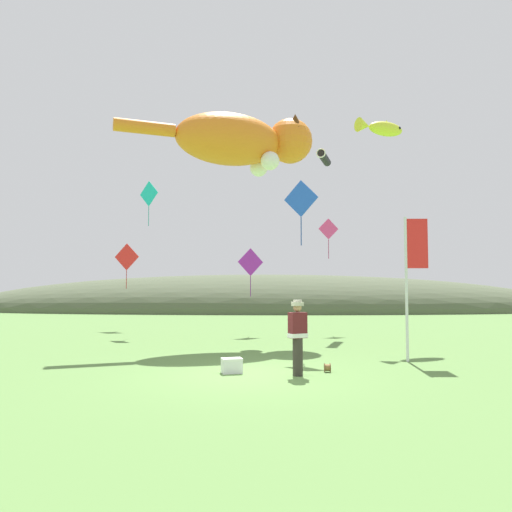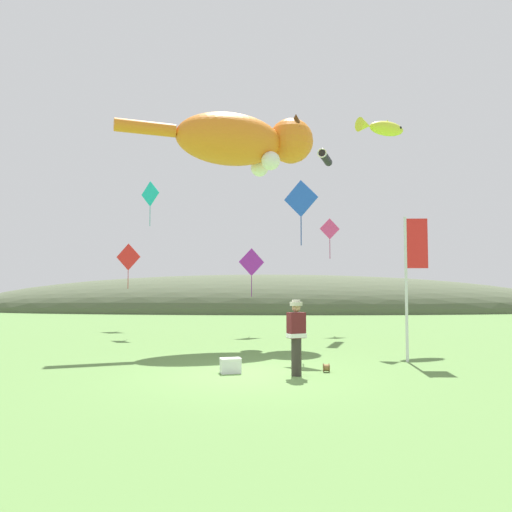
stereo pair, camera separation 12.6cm
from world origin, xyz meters
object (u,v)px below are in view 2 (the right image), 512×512
at_px(kite_diamond_violet, 252,262).
at_px(kite_tube_streamer, 325,158).
at_px(kite_diamond_pink, 330,229).
at_px(kite_fish_windsock, 382,128).
at_px(kite_diamond_blue, 301,199).
at_px(picnic_cooler, 231,366).
at_px(kite_spool, 326,368).
at_px(festival_banner_pole, 412,266).
at_px(festival_attendant, 296,335).
at_px(kite_diamond_teal, 150,194).
at_px(kite_giant_cat, 243,141).
at_px(kite_diamond_red, 128,257).

bearing_deg(kite_diamond_violet, kite_tube_streamer, 15.07).
height_order(kite_tube_streamer, kite_diamond_pink, kite_tube_streamer).
xyz_separation_m(kite_fish_windsock, kite_diamond_blue, (-3.36, -3.50, -3.39)).
relative_size(picnic_cooler, kite_tube_streamer, 0.30).
xyz_separation_m(kite_spool, festival_banner_pole, (2.59, 1.72, 2.55)).
bearing_deg(kite_fish_windsock, festival_attendant, -117.04).
bearing_deg(kite_tube_streamer, kite_diamond_teal, -178.23).
bearing_deg(kite_diamond_teal, kite_fish_windsock, -18.65).
height_order(picnic_cooler, kite_diamond_blue, kite_diamond_blue).
bearing_deg(kite_diamond_pink, kite_tube_streamer, -117.02).
height_order(kite_diamond_teal, kite_diamond_blue, kite_diamond_teal).
xyz_separation_m(festival_banner_pole, kite_diamond_blue, (-2.99, 1.56, 2.19)).
distance_m(kite_diamond_pink, kite_diamond_violet, 4.15).
bearing_deg(kite_spool, kite_fish_windsock, 66.40).
bearing_deg(kite_diamond_violet, kite_diamond_teal, 172.02).
distance_m(festival_banner_pole, kite_diamond_violet, 9.10).
relative_size(picnic_cooler, kite_diamond_blue, 0.27).
bearing_deg(kite_spool, kite_diamond_teal, 124.26).
xyz_separation_m(kite_spool, kite_giant_cat, (-2.43, 6.88, 7.68)).
bearing_deg(kite_diamond_pink, kite_diamond_teal, -175.20).
xyz_separation_m(kite_fish_windsock, kite_tube_streamer, (-1.80, 3.57, -0.23)).
xyz_separation_m(kite_diamond_teal, kite_diamond_violet, (4.68, -0.66, -3.17)).
xyz_separation_m(festival_banner_pole, kite_diamond_red, (-11.01, 10.35, 0.87)).
bearing_deg(kite_diamond_blue, kite_diamond_violet, 106.30).
xyz_separation_m(picnic_cooler, kite_diamond_pink, (3.72, 10.98, 4.55)).
bearing_deg(kite_tube_streamer, kite_giant_cat, -136.02).
height_order(kite_giant_cat, kite_diamond_pink, kite_giant_cat).
bearing_deg(festival_attendant, kite_diamond_pink, 79.27).
bearing_deg(picnic_cooler, festival_attendant, -11.17).
xyz_separation_m(picnic_cooler, kite_tube_streamer, (3.49, 10.53, 7.82)).
bearing_deg(kite_diamond_violet, kite_diamond_blue, -73.70).
height_order(kite_spool, picnic_cooler, picnic_cooler).
xyz_separation_m(kite_spool, kite_diamond_blue, (-0.40, 3.28, 4.74)).
relative_size(kite_tube_streamer, kite_diamond_red, 0.84).
bearing_deg(kite_diamond_teal, kite_diamond_pink, 4.80).
distance_m(picnic_cooler, kite_diamond_blue, 6.13).
relative_size(festival_attendant, kite_diamond_violet, 0.84).
bearing_deg(kite_fish_windsock, kite_tube_streamer, 116.77).
xyz_separation_m(kite_tube_streamer, kite_diamond_teal, (-8.04, -0.25, -1.70)).
bearing_deg(kite_tube_streamer, kite_diamond_blue, -102.43).
bearing_deg(picnic_cooler, kite_diamond_red, 116.38).
distance_m(kite_diamond_teal, kite_diamond_violet, 5.69).
xyz_separation_m(kite_giant_cat, kite_fish_windsock, (5.39, -0.10, 0.45)).
bearing_deg(kite_fish_windsock, picnic_cooler, -127.23).
relative_size(festival_banner_pole, kite_diamond_pink, 2.15).
xyz_separation_m(kite_spool, kite_diamond_teal, (-6.88, 10.09, 6.19)).
distance_m(kite_spool, kite_fish_windsock, 10.99).
distance_m(kite_fish_windsock, kite_diamond_red, 13.40).
bearing_deg(kite_diamond_blue, festival_attendant, -95.38).
distance_m(festival_attendant, kite_tube_streamer, 13.08).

